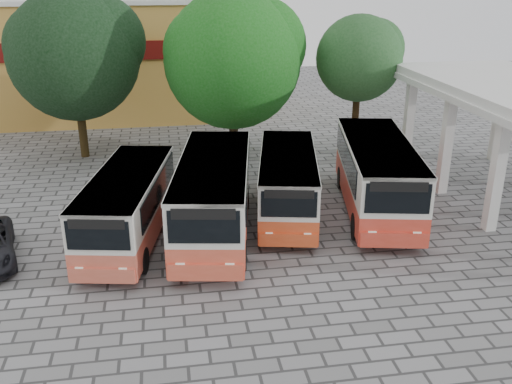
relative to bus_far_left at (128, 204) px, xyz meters
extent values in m
plane|color=slate|center=(6.84, -3.12, -1.63)|extent=(90.00, 90.00, 0.00)
cube|color=silver|center=(14.69, 7.38, 0.87)|extent=(0.45, 0.45, 5.00)
cube|color=silver|center=(19.99, 7.38, 0.87)|extent=(0.45, 0.45, 5.00)
cube|color=#B58435|center=(-4.16, 22.88, 2.37)|extent=(20.00, 10.00, 8.00)
cube|color=#590C0A|center=(-4.16, 17.78, 3.57)|extent=(20.00, 0.20, 1.20)
cube|color=#CC573F|center=(0.00, 0.01, -0.75)|extent=(3.78, 8.05, 1.02)
cube|color=silver|center=(0.00, 0.01, 0.47)|extent=(3.78, 8.05, 1.42)
cube|color=silver|center=(0.00, 0.01, 1.12)|extent=(3.83, 8.06, 0.12)
cube|color=black|center=(-1.18, 0.01, 0.49)|extent=(1.29, 6.28, 1.02)
cube|color=black|center=(1.18, 0.01, 0.49)|extent=(1.29, 6.28, 1.02)
cube|color=black|center=(0.00, -3.88, 0.49)|extent=(2.05, 0.45, 1.02)
cube|color=black|center=(0.00, -3.88, 0.89)|extent=(1.82, 0.41, 0.33)
cylinder|color=black|center=(-1.05, -2.51, -1.14)|extent=(0.27, 0.97, 0.97)
cylinder|color=black|center=(1.05, -2.51, -1.14)|extent=(0.27, 0.97, 0.97)
cylinder|color=black|center=(-1.05, 2.53, -1.14)|extent=(0.27, 0.97, 0.97)
cylinder|color=black|center=(1.05, 2.53, -1.14)|extent=(0.27, 0.97, 0.97)
cube|color=#D74F34|center=(3.38, 0.04, -0.64)|extent=(4.05, 9.07, 1.15)
cube|color=silver|center=(3.38, 0.04, 0.74)|extent=(4.05, 9.07, 1.61)
cube|color=silver|center=(3.38, 0.04, 1.48)|extent=(4.10, 9.08, 0.13)
cube|color=black|center=(2.04, 0.04, 0.76)|extent=(1.25, 7.13, 1.15)
cube|color=black|center=(4.71, 0.04, 0.76)|extent=(1.25, 7.13, 1.15)
cube|color=black|center=(3.38, -4.36, 0.76)|extent=(2.33, 0.44, 1.15)
cube|color=black|center=(3.38, -4.36, 1.22)|extent=(2.06, 0.41, 0.37)
cylinder|color=black|center=(2.20, -2.81, -1.08)|extent=(0.31, 1.09, 1.09)
cylinder|color=black|center=(4.56, -2.81, -1.08)|extent=(0.31, 1.09, 1.09)
cylinder|color=black|center=(2.20, 2.88, -1.08)|extent=(0.31, 1.09, 1.09)
cylinder|color=black|center=(4.56, 2.88, -1.08)|extent=(0.31, 1.09, 1.09)
cube|color=#D3481E|center=(6.71, 1.58, -0.76)|extent=(3.82, 7.98, 1.01)
cube|color=silver|center=(6.71, 1.58, 0.45)|extent=(3.82, 7.98, 1.41)
cube|color=silver|center=(6.71, 1.58, 1.10)|extent=(3.86, 7.99, 0.12)
cube|color=black|center=(5.54, 1.58, 0.47)|extent=(1.34, 6.21, 1.01)
cube|color=black|center=(7.88, 1.58, 0.47)|extent=(1.34, 6.21, 1.01)
cube|color=black|center=(6.71, -2.28, 0.47)|extent=(2.03, 0.47, 1.01)
cube|color=black|center=(6.71, -2.28, 0.87)|extent=(1.80, 0.43, 0.33)
cylinder|color=black|center=(5.68, -0.92, -1.15)|extent=(0.27, 0.96, 0.96)
cylinder|color=black|center=(7.75, -0.92, -1.15)|extent=(0.27, 0.96, 0.96)
cylinder|color=black|center=(5.68, 4.07, -1.15)|extent=(0.27, 0.96, 0.96)
cylinder|color=black|center=(7.75, 4.07, -1.15)|extent=(0.27, 0.96, 0.96)
cube|color=red|center=(10.65, 1.30, -0.63)|extent=(4.33, 9.14, 1.15)
cube|color=silver|center=(10.65, 1.30, 0.75)|extent=(4.33, 9.14, 1.61)
cube|color=silver|center=(10.65, 1.30, 1.49)|extent=(4.38, 9.15, 0.13)
cube|color=black|center=(9.31, 1.30, 0.77)|extent=(1.49, 7.12, 1.15)
cube|color=black|center=(11.99, 1.30, 0.77)|extent=(1.49, 7.12, 1.15)
cube|color=black|center=(10.65, -3.11, 0.77)|extent=(2.32, 0.52, 1.15)
cube|color=black|center=(10.65, -3.11, 1.23)|extent=(2.06, 0.47, 0.37)
cylinder|color=black|center=(9.46, -1.55, -1.08)|extent=(0.31, 1.10, 1.10)
cylinder|color=black|center=(11.83, -1.55, -1.08)|extent=(0.31, 1.10, 1.10)
cylinder|color=black|center=(9.46, 4.16, -1.08)|extent=(0.31, 1.10, 1.10)
cylinder|color=black|center=(11.83, 4.16, -1.08)|extent=(0.31, 1.10, 1.10)
cylinder|color=#342610|center=(-3.04, 11.76, 0.54)|extent=(0.47, 0.47, 4.32)
sphere|color=black|center=(-3.04, 11.76, 4.14)|extent=(7.11, 7.11, 7.11)
sphere|color=black|center=(-1.62, 12.06, 4.85)|extent=(4.97, 4.97, 4.97)
sphere|color=black|center=(-4.29, 11.56, 4.67)|extent=(4.62, 4.62, 4.62)
cylinder|color=#382A1A|center=(5.45, 10.16, 0.49)|extent=(0.50, 0.50, 4.24)
sphere|color=#125710|center=(5.45, 10.16, 3.90)|extent=(7.45, 7.45, 7.45)
sphere|color=#125710|center=(6.94, 10.46, 4.64)|extent=(5.21, 5.21, 5.21)
sphere|color=#125710|center=(4.15, 9.96, 4.46)|extent=(4.84, 4.84, 4.84)
cylinder|color=#30200F|center=(12.56, 9.98, 0.29)|extent=(0.40, 0.40, 3.82)
sphere|color=#1C491D|center=(12.56, 9.98, 3.87)|extent=(4.82, 4.82, 4.82)
sphere|color=#1C491D|center=(13.53, 10.28, 4.35)|extent=(3.38, 3.38, 3.38)
sphere|color=#1C491D|center=(11.72, 9.78, 4.23)|extent=(3.14, 3.14, 3.14)
camera|label=1|loc=(1.59, -21.02, 8.50)|focal=40.00mm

